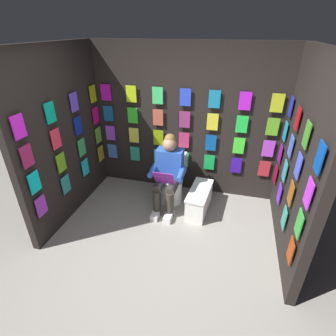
{
  "coord_description": "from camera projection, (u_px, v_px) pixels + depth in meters",
  "views": [
    {
      "loc": [
        -0.75,
        1.97,
        2.56
      ],
      "look_at": [
        0.05,
        -1.07,
        0.85
      ],
      "focal_mm": 27.88,
      "sensor_mm": 36.0,
      "label": 1
    }
  ],
  "objects": [
    {
      "name": "person_reading",
      "position": [
        168.0,
        173.0,
        3.95
      ],
      "size": [
        0.53,
        0.69,
        1.19
      ],
      "rotation": [
        0.0,
        0.0,
        -0.02
      ],
      "color": "blue",
      "rests_on": "ground"
    },
    {
      "name": "display_wall_left",
      "position": [
        301.0,
        162.0,
        2.97
      ],
      "size": [
        0.14,
        1.95,
        2.4
      ],
      "color": "black",
      "rests_on": "ground"
    },
    {
      "name": "ground_plane",
      "position": [
        149.0,
        274.0,
        3.06
      ],
      "size": [
        30.0,
        30.0,
        0.0
      ],
      "primitive_type": "plane",
      "color": "gray"
    },
    {
      "name": "display_wall_right",
      "position": [
        64.0,
        136.0,
        3.66
      ],
      "size": [
        0.14,
        1.95,
        2.4
      ],
      "color": "black",
      "rests_on": "ground"
    },
    {
      "name": "display_wall_back",
      "position": [
        186.0,
        123.0,
        4.19
      ],
      "size": [
        3.09,
        0.14,
        2.4
      ],
      "color": "black",
      "rests_on": "ground"
    },
    {
      "name": "comic_longbox_near",
      "position": [
        199.0,
        200.0,
        4.03
      ],
      "size": [
        0.35,
        0.74,
        0.39
      ],
      "rotation": [
        0.0,
        0.0,
        -0.08
      ],
      "color": "white",
      "rests_on": "ground"
    },
    {
      "name": "toilet",
      "position": [
        172.0,
        181.0,
        4.27
      ],
      "size": [
        0.41,
        0.56,
        0.77
      ],
      "rotation": [
        0.0,
        0.0,
        -0.02
      ],
      "color": "white",
      "rests_on": "ground"
    }
  ]
}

